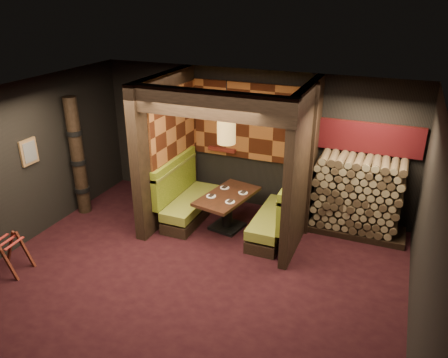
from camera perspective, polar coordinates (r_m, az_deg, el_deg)
floor at (r=7.28m, az=-3.99°, el=-12.24°), size 6.50×5.50×0.02m
ceiling at (r=6.07m, az=-4.76°, el=10.32°), size 6.50×5.50×0.02m
wall_back at (r=8.92m, az=3.59°, el=5.09°), size 6.50×0.02×2.85m
wall_front at (r=4.64m, az=-20.29°, el=-15.61°), size 6.50×0.02×2.85m
wall_left at (r=8.44m, az=-24.60°, el=1.83°), size 0.02×5.50×2.85m
wall_right at (r=5.99m, az=25.05°, el=-6.95°), size 0.02×5.50×2.85m
partition_left at (r=8.49m, az=-7.56°, el=3.96°), size 0.20×2.20×2.85m
partition_right at (r=7.64m, az=10.22°, el=1.51°), size 0.15×2.10×2.85m
header_beam at (r=6.75m, az=-2.17°, el=9.72°), size 2.85×0.18×0.44m
tapa_back_panel at (r=8.76m, az=3.40°, el=7.47°), size 2.40×0.06×1.55m
tapa_side_panel at (r=8.45m, az=-6.41°, el=6.96°), size 0.04×1.85×1.45m
lacquer_shelf at (r=9.10m, az=-0.25°, el=3.89°), size 0.60×0.12×0.07m
booth_bench_left at (r=8.71m, az=-4.98°, el=-2.71°), size 0.68×1.60×1.14m
booth_bench_right at (r=8.10m, az=7.08°, el=-4.96°), size 0.68×1.60×1.14m
dining_table at (r=8.28m, az=0.42°, el=-3.53°), size 0.97×1.45×0.71m
place_settings at (r=8.17m, az=0.43°, el=-2.01°), size 0.68×0.71×0.03m
pendant_lamp at (r=7.67m, az=0.32°, el=6.29°), size 0.33×0.33×1.11m
framed_picture at (r=8.41m, az=-24.13°, el=3.26°), size 0.05×0.36×0.46m
luggage_rack at (r=7.95m, az=-26.29°, el=-8.65°), size 0.64×0.48×0.67m
totem_column at (r=9.10m, az=-18.57°, el=2.67°), size 0.31×0.31×2.40m
firewood_stack at (r=8.38m, az=17.46°, el=-2.24°), size 1.73×0.70×1.50m
mosaic_header at (r=8.32m, az=18.56°, el=5.10°), size 1.83×0.10×0.56m
bay_front_post at (r=7.86m, az=11.28°, el=2.07°), size 0.08×0.08×2.85m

